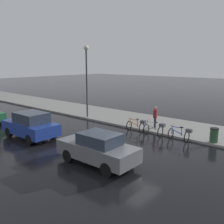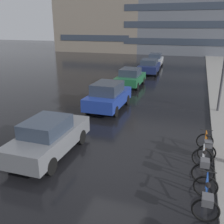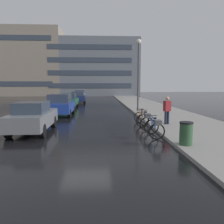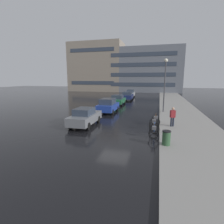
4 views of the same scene
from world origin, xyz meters
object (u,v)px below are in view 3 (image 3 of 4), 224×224
Objects in this scene: car_blue at (60,105)px; trash_bin at (186,135)px; car_grey at (33,117)px; streetlamp at (138,64)px; bicycle_third at (142,117)px; car_navy at (78,97)px; bicycle_nearest at (155,127)px; pedestrian at (167,110)px; bicycle_second at (145,120)px; car_silver at (80,95)px; car_green at (68,100)px.

trash_bin is (6.44, -9.53, -0.34)m from car_blue.
streetlamp is (6.72, 7.76, 3.41)m from car_grey.
bicycle_third is 18.15m from car_navy.
car_blue reaches higher than bicycle_nearest.
car_navy is 2.43× the size of pedestrian.
car_navy is at bearing 119.29° from streetlamp.
bicycle_nearest is 6.11m from car_grey.
bicycle_second is 3.67m from trash_bin.
car_blue is 3.97× the size of trash_bin.
car_silver is at bearing 104.61° from bicycle_third.
streetlamp is (6.66, -16.78, 3.36)m from car_silver.
trash_bin is at bearing -90.21° from streetlamp.
streetlamp reaches higher than car_grey.
car_blue is 8.70m from pedestrian.
bicycle_nearest is at bearing -53.79° from car_blue.
pedestrian is (1.34, -0.66, 0.50)m from bicycle_third.
bicycle_third is 0.22× the size of streetlamp.
pedestrian is (1.46, 0.88, 0.48)m from bicycle_second.
bicycle_nearest is 0.34× the size of car_silver.
car_green is 13.69m from pedestrian.
trash_bin is (6.62, -27.79, -0.32)m from car_silver.
car_silver is 0.66× the size of streetlamp.
car_navy is 1.03× the size of car_silver.
car_silver is 24.43m from pedestrian.
streetlamp is (0.75, 5.88, 3.71)m from bicycle_third.
streetlamp reaches higher than bicycle_nearest.
pedestrian is (7.24, -23.33, 0.16)m from car_silver.
bicycle_nearest is 1.00× the size of bicycle_second.
streetlamp is at bearing -60.71° from car_navy.
pedestrian is 4.53m from trash_bin.
car_grey is at bearing -92.18° from car_blue.
trash_bin is (6.73, -15.99, -0.27)m from car_green.
car_navy is (0.10, 12.84, -0.04)m from car_blue.
car_blue is at bearing -167.22° from streetlamp.
car_green is at bearing 118.98° from bicycle_third.
car_grey is 0.66× the size of streetlamp.
car_grey is 1.05× the size of car_green.
bicycle_nearest is at bearing 113.09° from trash_bin.
car_navy is 4.18× the size of trash_bin.
bicycle_third is at bearing 97.89° from trash_bin.
car_grey reaches higher than bicycle_third.
car_green is at bearing 90.24° from car_grey.
car_silver reaches higher than car_navy.
trash_bin is at bearing -66.91° from bicycle_nearest.
streetlamp is at bearing 89.79° from trash_bin.
car_blue reaches higher than car_green.
car_navy is 23.26m from trash_bin.
pedestrian is at bearing -68.76° from car_navy.
bicycle_second is 0.33× the size of car_navy.
pedestrian is at bearing 9.46° from car_grey.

